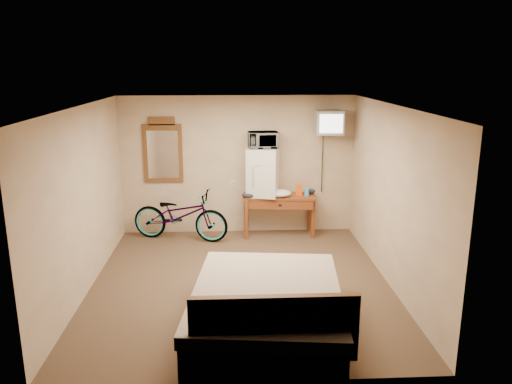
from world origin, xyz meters
TOP-DOWN VIEW (x-y plane):
  - room at (-0.00, 0.00)m, footprint 4.60×4.64m
  - desk at (0.73, 2.00)m, footprint 1.33×0.61m
  - mini_fridge at (0.45, 2.04)m, footprint 0.63×0.61m
  - microwave at (0.45, 2.04)m, footprint 0.54×0.39m
  - snack_bag at (1.09, 2.00)m, footprint 0.11×0.07m
  - blue_cup at (1.22, 1.95)m, footprint 0.08×0.08m
  - cloth_cream at (0.74, 1.93)m, footprint 0.41×0.32m
  - cloth_dark_a at (0.19, 1.90)m, footprint 0.24×0.18m
  - cloth_dark_b at (1.31, 2.12)m, footprint 0.19×0.16m
  - crt_television at (1.59, 2.02)m, footprint 0.48×0.58m
  - wall_mirror at (-1.33, 2.27)m, footprint 0.69×0.04m
  - bicycle at (-1.02, 1.88)m, footprint 1.83×1.02m
  - bed at (0.28, -1.37)m, footprint 1.92×2.40m

SIDE VIEW (x-z plane):
  - bed at x=0.28m, z-range -0.16..0.74m
  - bicycle at x=-1.02m, z-range 0.00..0.91m
  - desk at x=0.73m, z-range 0.25..1.00m
  - cloth_dark_b at x=1.31m, z-range 0.75..0.84m
  - cloth_dark_a at x=0.19m, z-range 0.75..0.84m
  - cloth_cream at x=0.74m, z-range 0.75..0.88m
  - blue_cup at x=1.22m, z-range 0.75..0.89m
  - snack_bag at x=1.09m, z-range 0.75..0.96m
  - mini_fridge at x=0.45m, z-range 0.75..1.61m
  - room at x=0.00m, z-range 0.00..2.50m
  - wall_mirror at x=-1.33m, z-range 0.94..2.12m
  - microwave at x=0.45m, z-range 1.61..1.89m
  - crt_television at x=1.59m, z-range 1.84..2.26m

